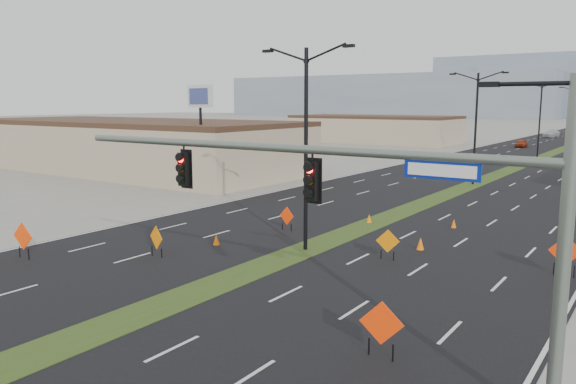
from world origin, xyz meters
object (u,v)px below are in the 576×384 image
Objects in this scene: cone_3 at (369,219)px; construction_sign_5 at (565,252)px; car_left at (521,144)px; pole_sign_west at (200,104)px; cone_1 at (420,244)px; streetlight_3 at (574,114)px; streetlight_2 at (540,118)px; cone_0 at (216,240)px; construction_sign_0 at (23,237)px; construction_sign_4 at (381,325)px; signal_mast at (372,203)px; streetlight_1 at (476,125)px; streetlight_0 at (306,143)px; cone_2 at (454,224)px; car_far at (552,134)px; construction_sign_3 at (388,242)px; construction_sign_2 at (287,217)px; construction_sign_1 at (156,239)px.

construction_sign_5 is at bearing -22.93° from cone_3.
car_left is 68.62m from cone_3.
cone_1 is at bearing -16.61° from pole_sign_west.
streetlight_3 reaches higher than car_left.
streetlight_2 is 2.67× the size of car_left.
cone_0 is at bearing -89.29° from car_left.
car_left is 85.09m from construction_sign_0.
construction_sign_4 is at bearing -80.84° from car_left.
signal_mast is 13.53m from construction_sign_5.
streetlight_0 is at bearing -90.00° from streetlight_1.
streetlight_3 reaches higher than construction_sign_0.
construction_sign_5 is (11.50, 2.67, -4.34)m from streetlight_0.
streetlight_2 reaches higher than cone_3.
cone_1 is at bearing 157.38° from construction_sign_5.
car_left is at bearing 99.25° from cone_2.
construction_sign_0 is 1.02× the size of construction_sign_4.
streetlight_3 is at bearing -65.96° from car_far.
construction_sign_3 is 27.08m from pole_sign_west.
construction_sign_3 is 8.95m from cone_0.
car_far reaches higher than cone_3.
construction_sign_3 is at bearing -85.69° from streetlight_2.
construction_sign_0 is 23.50m from cone_2.
streetlight_1 is 80.94m from car_far.
streetlight_1 is at bearing 81.60° from cone_0.
cone_1 is at bearing -86.62° from streetlight_3.
streetlight_1 reaches higher than cone_2.
signal_mast is at bearing -63.45° from cone_3.
construction_sign_5 is at bearing -72.63° from car_far.
streetlight_2 reaches higher than cone_2.
streetlight_3 reaches higher than cone_1.
car_far is 3.18× the size of construction_sign_0.
signal_mast reaches higher than cone_0.
construction_sign_0 is at bearing 166.06° from construction_sign_4.
construction_sign_2 is at bearing -123.62° from cone_3.
streetlight_3 is 75.00m from cone_2.
car_left is at bearing 77.36° from construction_sign_3.
streetlight_3 is 5.52× the size of construction_sign_5.
construction_sign_1 reaches higher than cone_3.
streetlight_3 is at bearing 93.38° from cone_1.
cone_3 is at bearing 116.55° from signal_mast.
car_far is 110.32m from cone_0.
cone_0 is 14.24m from cone_2.
cone_0 is at bearing 136.81° from construction_sign_4.
streetlight_3 is at bearing 101.09° from construction_sign_1.
streetlight_2 is at bearing 99.56° from construction_sign_1.
streetlight_1 is 28.15m from construction_sign_5.
signal_mast reaches higher than construction_sign_3.
car_far is 107.47m from construction_sign_5.
pole_sign_west is (-19.21, 12.80, 1.82)m from streetlight_0.
cone_1 is (4.76, -24.62, -5.09)m from streetlight_1.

